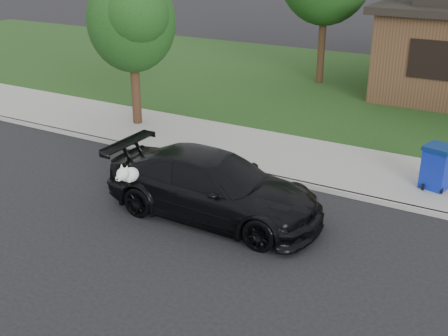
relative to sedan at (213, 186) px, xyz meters
The scene contains 7 objects.
ground 2.68m from the sedan, 26.59° to the right, with size 120.00×120.00×0.00m, color black.
sidewalk 4.53m from the sedan, 58.86° to the left, with size 60.00×3.00×0.12m, color gray.
curb 3.35m from the sedan, 45.24° to the left, with size 60.00×0.12×0.12m, color gray.
lawn 12.08m from the sedan, 78.92° to the left, with size 60.00×13.00×0.13m, color #193814.
sedan is the anchor object (origin of this frame).
recycling_bin 5.24m from the sedan, 43.12° to the left, with size 0.75×0.75×1.02m.
tree_2 6.92m from the sedan, 142.03° to the left, with size 2.73×2.60×4.59m.
Camera 1 is at (3.21, -7.94, 5.50)m, focal length 45.00 mm.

